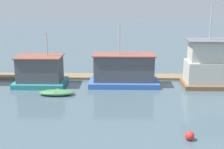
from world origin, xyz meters
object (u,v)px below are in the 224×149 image
at_px(houseboat_teal, 40,72).
at_px(buoy_red, 190,136).
at_px(mooring_post_near_left, 104,75).
at_px(houseboat_blue, 124,71).
at_px(houseboat_brown, 208,66).
at_px(dinghy_green, 57,93).

distance_m(houseboat_teal, buoy_red, 18.68).
xyz_separation_m(mooring_post_near_left, buoy_red, (6.59, -15.00, -0.40)).
distance_m(houseboat_blue, houseboat_brown, 8.96).
height_order(mooring_post_near_left, buoy_red, mooring_post_near_left).
distance_m(houseboat_blue, buoy_red, 13.95).
bearing_deg(houseboat_teal, mooring_post_near_left, 16.46).
xyz_separation_m(dinghy_green, buoy_red, (10.93, -9.55, 0.05)).
height_order(houseboat_brown, buoy_red, houseboat_brown).
distance_m(dinghy_green, mooring_post_near_left, 6.98).
distance_m(mooring_post_near_left, buoy_red, 16.39).
relative_size(houseboat_blue, mooring_post_near_left, 5.16).
distance_m(houseboat_teal, dinghy_green, 4.40).
relative_size(houseboat_blue, buoy_red, 11.73).
bearing_deg(buoy_red, mooring_post_near_left, 113.73).
height_order(houseboat_teal, houseboat_blue, houseboat_blue).
bearing_deg(houseboat_blue, houseboat_brown, -0.99).
bearing_deg(buoy_red, dinghy_green, 138.86).
bearing_deg(houseboat_blue, dinghy_green, -151.11).
bearing_deg(buoy_red, houseboat_brown, 70.52).
xyz_separation_m(houseboat_teal, dinghy_green, (2.43, -3.45, -1.26)).
distance_m(houseboat_blue, dinghy_green, 7.67).
xyz_separation_m(houseboat_teal, houseboat_brown, (17.97, 0.05, 0.75)).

